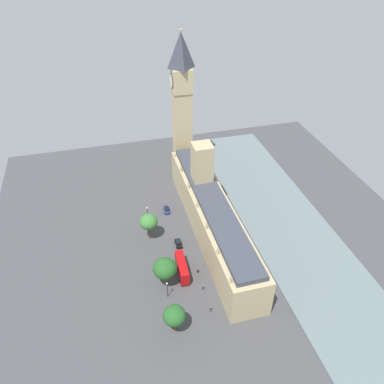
{
  "coord_description": "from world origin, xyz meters",
  "views": [
    {
      "loc": [
        29.32,
        92.34,
        88.42
      ],
      "look_at": [
        1.0,
        -14.66,
        7.46
      ],
      "focal_mm": 36.11,
      "sensor_mm": 36.0,
      "label": 1
    }
  ],
  "objects_px": {
    "double_decker_bus_under_trees": "(182,267)",
    "pedestrian_leading": "(198,271)",
    "plane_tree_corner": "(149,222)",
    "pedestrian_by_river_gate": "(211,309)",
    "clock_tower": "(182,104)",
    "plane_tree_far_end": "(165,268)",
    "plane_tree_opposite_hall": "(174,316)",
    "car_black_midblock": "(178,243)",
    "car_blue_near_tower": "(166,209)",
    "pedestrian_trailing": "(203,288)",
    "parliament_building": "(211,214)",
    "street_lamp_kerbside": "(167,287)",
    "street_lamp_slot_10": "(147,212)"
  },
  "relations": [
    {
      "from": "clock_tower",
      "to": "plane_tree_far_end",
      "type": "relative_size",
      "value": 5.9
    },
    {
      "from": "pedestrian_leading",
      "to": "street_lamp_kerbside",
      "type": "relative_size",
      "value": 0.27
    },
    {
      "from": "plane_tree_far_end",
      "to": "street_lamp_slot_10",
      "type": "height_order",
      "value": "plane_tree_far_end"
    },
    {
      "from": "plane_tree_opposite_hall",
      "to": "pedestrian_trailing",
      "type": "bearing_deg",
      "value": -134.68
    },
    {
      "from": "plane_tree_corner",
      "to": "street_lamp_kerbside",
      "type": "relative_size",
      "value": 1.67
    },
    {
      "from": "car_black_midblock",
      "to": "clock_tower",
      "type": "bearing_deg",
      "value": -104.22
    },
    {
      "from": "plane_tree_corner",
      "to": "pedestrian_trailing",
      "type": "bearing_deg",
      "value": 113.83
    },
    {
      "from": "pedestrian_leading",
      "to": "street_lamp_slot_10",
      "type": "height_order",
      "value": "street_lamp_slot_10"
    },
    {
      "from": "clock_tower",
      "to": "car_blue_near_tower",
      "type": "xyz_separation_m",
      "value": [
        12.61,
        26.55,
        -28.16
      ]
    },
    {
      "from": "plane_tree_opposite_hall",
      "to": "pedestrian_leading",
      "type": "bearing_deg",
      "value": -122.31
    },
    {
      "from": "car_black_midblock",
      "to": "pedestrian_leading",
      "type": "bearing_deg",
      "value": 104.46
    },
    {
      "from": "plane_tree_opposite_hall",
      "to": "plane_tree_far_end",
      "type": "relative_size",
      "value": 0.9
    },
    {
      "from": "car_black_midblock",
      "to": "double_decker_bus_under_trees",
      "type": "xyz_separation_m",
      "value": [
        1.69,
        12.2,
        1.75
      ]
    },
    {
      "from": "pedestrian_leading",
      "to": "plane_tree_far_end",
      "type": "relative_size",
      "value": 0.17
    },
    {
      "from": "pedestrian_trailing",
      "to": "plane_tree_corner",
      "type": "height_order",
      "value": "plane_tree_corner"
    },
    {
      "from": "car_black_midblock",
      "to": "double_decker_bus_under_trees",
      "type": "distance_m",
      "value": 12.44
    },
    {
      "from": "car_blue_near_tower",
      "to": "parliament_building",
      "type": "bearing_deg",
      "value": -44.12
    },
    {
      "from": "car_blue_near_tower",
      "to": "pedestrian_leading",
      "type": "distance_m",
      "value": 31.27
    },
    {
      "from": "plane_tree_far_end",
      "to": "street_lamp_slot_10",
      "type": "distance_m",
      "value": 28.92
    },
    {
      "from": "parliament_building",
      "to": "street_lamp_kerbside",
      "type": "relative_size",
      "value": 12.23
    },
    {
      "from": "pedestrian_leading",
      "to": "plane_tree_corner",
      "type": "bearing_deg",
      "value": -150.21
    },
    {
      "from": "parliament_building",
      "to": "pedestrian_by_river_gate",
      "type": "distance_m",
      "value": 33.33
    },
    {
      "from": "street_lamp_slot_10",
      "to": "plane_tree_far_end",
      "type": "bearing_deg",
      "value": 90.55
    },
    {
      "from": "double_decker_bus_under_trees",
      "to": "car_black_midblock",
      "type": "bearing_deg",
      "value": -95.2
    },
    {
      "from": "pedestrian_leading",
      "to": "clock_tower",
      "type": "bearing_deg",
      "value": 169.13
    },
    {
      "from": "pedestrian_by_river_gate",
      "to": "plane_tree_corner",
      "type": "xyz_separation_m",
      "value": [
        11.01,
        -32.95,
        6.35
      ]
    },
    {
      "from": "double_decker_bus_under_trees",
      "to": "plane_tree_corner",
      "type": "distance_m",
      "value": 19.59
    },
    {
      "from": "pedestrian_leading",
      "to": "street_lamp_slot_10",
      "type": "bearing_deg",
      "value": -160.2
    },
    {
      "from": "double_decker_bus_under_trees",
      "to": "pedestrian_leading",
      "type": "distance_m",
      "value": 5.15
    },
    {
      "from": "pedestrian_trailing",
      "to": "parliament_building",
      "type": "bearing_deg",
      "value": -59.66
    },
    {
      "from": "parliament_building",
      "to": "pedestrian_trailing",
      "type": "bearing_deg",
      "value": 68.08
    },
    {
      "from": "clock_tower",
      "to": "pedestrian_trailing",
      "type": "relative_size",
      "value": 35.93
    },
    {
      "from": "car_black_midblock",
      "to": "street_lamp_kerbside",
      "type": "height_order",
      "value": "street_lamp_kerbside"
    },
    {
      "from": "pedestrian_trailing",
      "to": "street_lamp_slot_10",
      "type": "distance_m",
      "value": 35.3
    },
    {
      "from": "street_lamp_slot_10",
      "to": "car_black_midblock",
      "type": "bearing_deg",
      "value": 118.36
    },
    {
      "from": "plane_tree_corner",
      "to": "street_lamp_slot_10",
      "type": "xyz_separation_m",
      "value": [
        -0.82,
        -8.3,
        -2.52
      ]
    },
    {
      "from": "pedestrian_trailing",
      "to": "street_lamp_slot_10",
      "type": "relative_size",
      "value": 0.24
    },
    {
      "from": "parliament_building",
      "to": "car_black_midblock",
      "type": "xyz_separation_m",
      "value": [
        12.23,
        3.92,
        -6.57
      ]
    },
    {
      "from": "plane_tree_far_end",
      "to": "street_lamp_kerbside",
      "type": "xyz_separation_m",
      "value": [
        0.39,
        4.62,
        -2.48
      ]
    },
    {
      "from": "double_decker_bus_under_trees",
      "to": "plane_tree_far_end",
      "type": "relative_size",
      "value": 1.12
    },
    {
      "from": "pedestrian_trailing",
      "to": "plane_tree_opposite_hall",
      "type": "bearing_deg",
      "value": 97.58
    },
    {
      "from": "pedestrian_trailing",
      "to": "car_blue_near_tower",
      "type": "bearing_deg",
      "value": -33.26
    },
    {
      "from": "car_blue_near_tower",
      "to": "double_decker_bus_under_trees",
      "type": "bearing_deg",
      "value": -88.14
    },
    {
      "from": "car_blue_near_tower",
      "to": "plane_tree_corner",
      "type": "bearing_deg",
      "value": -118.62
    },
    {
      "from": "car_blue_near_tower",
      "to": "car_black_midblock",
      "type": "height_order",
      "value": "same"
    },
    {
      "from": "clock_tower",
      "to": "pedestrian_trailing",
      "type": "distance_m",
      "value": 70.86
    },
    {
      "from": "clock_tower",
      "to": "street_lamp_slot_10",
      "type": "xyz_separation_m",
      "value": [
        19.98,
        30.69,
        -24.46
      ]
    },
    {
      "from": "plane_tree_corner",
      "to": "pedestrian_by_river_gate",
      "type": "bearing_deg",
      "value": 108.47
    },
    {
      "from": "car_black_midblock",
      "to": "plane_tree_far_end",
      "type": "bearing_deg",
      "value": 65.35
    },
    {
      "from": "clock_tower",
      "to": "plane_tree_far_end",
      "type": "xyz_separation_m",
      "value": [
        19.7,
        59.54,
        -22.48
      ]
    }
  ]
}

